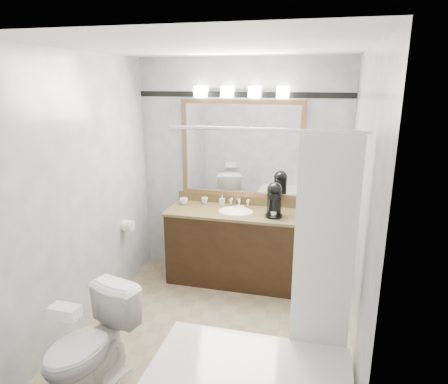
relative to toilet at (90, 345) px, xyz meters
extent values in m
cube|color=gray|center=(0.67, 0.90, -0.38)|extent=(2.40, 2.60, 0.01)
cube|color=white|center=(0.67, 0.90, 2.13)|extent=(2.40, 2.60, 0.01)
cube|color=silver|center=(0.67, 2.21, 0.87)|extent=(2.40, 0.01, 2.50)
cube|color=silver|center=(0.67, -0.40, 0.87)|extent=(2.40, 0.01, 2.50)
cube|color=silver|center=(-0.53, 0.90, 0.87)|extent=(0.01, 2.60, 2.50)
cube|color=silver|center=(1.88, 0.90, 0.87)|extent=(0.01, 2.60, 2.50)
cube|color=black|center=(0.67, 1.92, 0.03)|extent=(1.50, 0.55, 0.82)
cube|color=#9A8049|center=(0.67, 1.92, 0.46)|extent=(1.53, 0.58, 0.03)
cube|color=#9A8049|center=(0.67, 2.19, 0.52)|extent=(1.53, 0.03, 0.10)
ellipsoid|color=white|center=(0.67, 1.92, 0.44)|extent=(0.44, 0.34, 0.14)
cube|color=#8F6540|center=(0.67, 2.18, 1.65)|extent=(1.40, 0.04, 0.05)
cube|color=#8F6540|center=(0.67, 2.18, 0.60)|extent=(1.40, 0.04, 0.05)
cube|color=#8F6540|center=(0.00, 2.18, 1.12)|extent=(0.05, 0.04, 1.00)
cube|color=#8F6540|center=(1.35, 2.18, 1.12)|extent=(0.05, 0.04, 1.00)
cube|color=white|center=(0.67, 2.19, 1.12)|extent=(1.30, 0.01, 1.00)
cube|color=silver|center=(0.67, 2.17, 1.77)|extent=(0.90, 0.05, 0.03)
cube|color=white|center=(0.22, 2.12, 1.75)|extent=(0.12, 0.12, 0.12)
cube|color=white|center=(0.52, 2.12, 1.75)|extent=(0.12, 0.12, 0.12)
cube|color=white|center=(0.82, 2.12, 1.75)|extent=(0.12, 0.12, 0.12)
cube|color=white|center=(1.12, 2.12, 1.75)|extent=(0.12, 0.12, 0.12)
cube|color=black|center=(0.67, 2.20, 1.72)|extent=(2.40, 0.01, 0.06)
cylinder|color=silver|center=(1.20, 0.36, 1.57)|extent=(1.30, 0.02, 0.02)
cube|color=white|center=(1.62, 0.35, 0.80)|extent=(0.40, 0.04, 1.55)
cylinder|color=white|center=(-0.47, 1.57, 0.32)|extent=(0.11, 0.12, 0.12)
imported|color=white|center=(0.00, 0.00, 0.00)|extent=(0.61, 0.83, 0.76)
cube|color=white|center=(0.00, -0.22, 0.42)|extent=(0.20, 0.11, 0.08)
cylinder|color=black|center=(1.10, 1.83, 0.48)|extent=(0.19, 0.19, 0.02)
cylinder|color=black|center=(1.10, 1.89, 0.62)|extent=(0.16, 0.16, 0.27)
sphere|color=black|center=(1.10, 1.89, 0.75)|extent=(0.16, 0.16, 0.16)
cube|color=black|center=(1.10, 1.81, 0.71)|extent=(0.11, 0.11, 0.05)
cylinder|color=silver|center=(1.10, 1.81, 0.51)|extent=(0.06, 0.06, 0.06)
imported|color=white|center=(0.03, 2.02, 0.51)|extent=(0.12, 0.12, 0.07)
imported|color=white|center=(0.26, 2.10, 0.51)|extent=(0.10, 0.10, 0.07)
imported|color=white|center=(0.47, 2.11, 0.53)|extent=(0.06, 0.07, 0.11)
cube|color=beige|center=(0.70, 2.04, 0.48)|extent=(0.08, 0.06, 0.02)
camera|label=1|loc=(1.57, -2.19, 1.88)|focal=32.00mm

